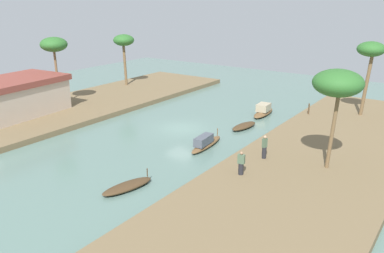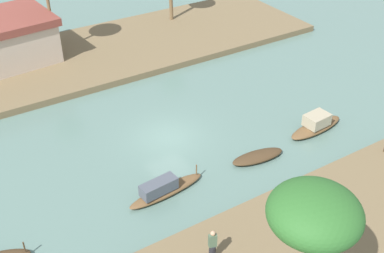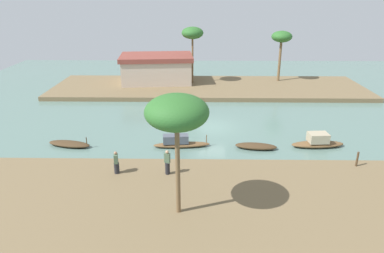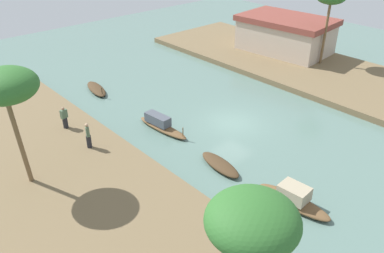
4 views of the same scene
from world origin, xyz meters
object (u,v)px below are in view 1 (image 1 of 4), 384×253
person_by_mooring (241,164)px  palm_tree_left_near (338,84)px  sampan_open_hull (127,186)px  riverside_building (16,96)px  palm_tree_right_short (124,41)px  palm_tree_right_tall (54,45)px  mooring_post (309,109)px  sampan_downstream_large (244,126)px  sampan_midstream (205,143)px  palm_tree_left_far (371,51)px  person_on_near_bank (264,148)px  sampan_with_tall_canopy (263,111)px

person_by_mooring → palm_tree_left_near: palm_tree_left_near is taller
sampan_open_hull → riverside_building: (5.01, 19.50, 2.08)m
palm_tree_left_near → palm_tree_right_short: size_ratio=1.03×
palm_tree_right_short → palm_tree_left_near: bearing=-111.5°
riverside_building → palm_tree_right_tall: bearing=-10.2°
mooring_post → sampan_downstream_large: bearing=148.9°
sampan_downstream_large → riverside_building: (-10.04, 19.72, 2.07)m
sampan_midstream → person_by_mooring: person_by_mooring is taller
person_by_mooring → palm_tree_left_far: bearing=70.1°
sampan_midstream → person_on_near_bank: size_ratio=2.70×
person_on_near_bank → mooring_post: person_on_near_bank is taller
palm_tree_left_near → riverside_building: 29.69m
person_by_mooring → riverside_building: size_ratio=0.16×
palm_tree_right_short → riverside_building: palm_tree_right_short is taller
sampan_midstream → palm_tree_left_near: 11.26m
palm_tree_right_tall → sampan_with_tall_canopy: bearing=-61.2°
sampan_downstream_large → person_on_near_bank: person_on_near_bank is taller
palm_tree_right_short → riverside_building: bearing=-176.7°
palm_tree_left_near → palm_tree_left_far: size_ratio=0.94×
palm_tree_left_near → palm_tree_right_short: bearing=68.5°
person_by_mooring → palm_tree_right_tall: bearing=158.8°
sampan_midstream → sampan_with_tall_canopy: bearing=-4.2°
sampan_with_tall_canopy → palm_tree_left_near: size_ratio=0.65×
sampan_open_hull → sampan_midstream: sampan_midstream is taller
sampan_downstream_large → mooring_post: size_ratio=3.20×
sampan_midstream → palm_tree_right_short: (12.24, 20.42, 5.69)m
person_by_mooring → riverside_building: riverside_building is taller
palm_tree_left_far → palm_tree_right_tall: 31.02m
sampan_with_tall_canopy → person_by_mooring: person_by_mooring is taller
person_on_near_bank → sampan_midstream: bearing=-76.1°
sampan_downstream_large → sampan_with_tall_canopy: sampan_with_tall_canopy is taller
sampan_midstream → person_by_mooring: size_ratio=2.95×
sampan_midstream → palm_tree_right_tall: size_ratio=0.65×
person_by_mooring → palm_tree_right_short: bearing=137.5°
palm_tree_right_tall → palm_tree_right_short: palm_tree_right_tall is taller
person_by_mooring → palm_tree_right_tall: (4.64, 24.35, 5.52)m
sampan_with_tall_canopy → palm_tree_left_near: bearing=-141.9°
riverside_building → palm_tree_right_short: bearing=-2.0°
sampan_open_hull → palm_tree_right_tall: 22.39m
person_on_near_bank → sampan_with_tall_canopy: bearing=-135.3°
sampan_open_hull → sampan_midstream: 8.93m
sampan_open_hull → palm_tree_left_far: size_ratio=0.53×
sampan_downstream_large → mooring_post: (6.28, -3.78, 0.82)m
sampan_open_hull → palm_tree_right_short: bearing=55.8°
sampan_with_tall_canopy → palm_tree_right_tall: (-10.37, 18.87, 6.31)m
palm_tree_left_near → palm_tree_right_tall: 28.70m
person_on_near_bank → palm_tree_right_short: 29.12m
person_on_near_bank → palm_tree_right_short: size_ratio=0.26×
sampan_with_tall_canopy → palm_tree_left_near: (-10.70, -9.82, 5.81)m
palm_tree_right_tall → sampan_open_hull: bearing=-116.9°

